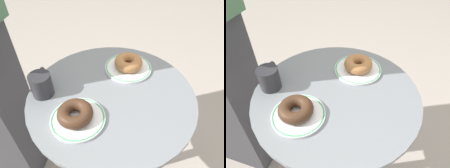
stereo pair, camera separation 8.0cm
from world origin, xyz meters
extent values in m
cylinder|color=slate|center=(0.00, 0.00, 0.71)|extent=(0.63, 0.63, 0.02)
cylinder|color=slate|center=(0.00, 0.00, 0.37)|extent=(0.06, 0.06, 0.68)
cylinder|color=white|center=(-0.16, 0.03, 0.73)|extent=(0.18, 0.18, 0.01)
torus|color=#4C9E66|center=(-0.16, 0.03, 0.73)|extent=(0.18, 0.18, 0.01)
cylinder|color=white|center=(0.16, 0.01, 0.73)|extent=(0.20, 0.20, 0.01)
torus|color=#4C9E66|center=(0.16, 0.01, 0.73)|extent=(0.19, 0.19, 0.01)
torus|color=#422819|center=(-0.16, 0.04, 0.76)|extent=(0.12, 0.12, 0.04)
torus|color=#A36B3D|center=(0.16, 0.01, 0.76)|extent=(0.15, 0.15, 0.04)
cylinder|color=#28282D|center=(-0.13, 0.22, 0.77)|extent=(0.08, 0.08, 0.09)
torus|color=#28282D|center=(-0.09, 0.25, 0.77)|extent=(0.06, 0.05, 0.07)
camera|label=1|loc=(-0.48, -0.27, 1.29)|focal=33.69mm
camera|label=2|loc=(-0.43, -0.34, 1.29)|focal=33.69mm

